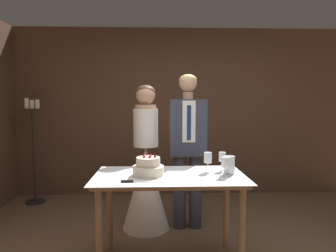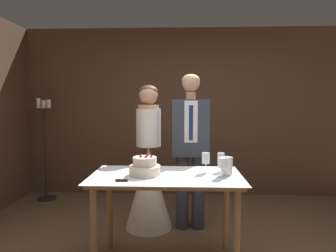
{
  "view_description": "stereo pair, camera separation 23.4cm",
  "coord_description": "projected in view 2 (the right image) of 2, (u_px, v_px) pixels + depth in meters",
  "views": [
    {
      "loc": [
        -0.34,
        -2.34,
        1.47
      ],
      "look_at": [
        -0.23,
        0.65,
        1.22
      ],
      "focal_mm": 32.0,
      "sensor_mm": 36.0,
      "label": 1
    },
    {
      "loc": [
        -0.1,
        -2.34,
        1.47
      ],
      "look_at": [
        -0.23,
        0.65,
        1.22
      ],
      "focal_mm": 32.0,
      "sensor_mm": 36.0,
      "label": 2
    }
  ],
  "objects": [
    {
      "name": "wine_glass_middle",
      "position": [
        222.0,
        164.0,
        2.55
      ],
      "size": [
        0.08,
        0.08,
        0.17
      ],
      "color": "silver",
      "rests_on": "cake_table"
    },
    {
      "name": "wine_glass_far",
      "position": [
        206.0,
        159.0,
        2.72
      ],
      "size": [
        0.07,
        0.07,
        0.18
      ],
      "color": "silver",
      "rests_on": "cake_table"
    },
    {
      "name": "hurricane_candle",
      "position": [
        227.0,
        166.0,
        2.64
      ],
      "size": [
        0.1,
        0.1,
        0.16
      ],
      "color": "silver",
      "rests_on": "cake_table"
    },
    {
      "name": "cake_knife",
      "position": [
        132.0,
        181.0,
        2.42
      ],
      "size": [
        0.44,
        0.02,
        0.02
      ],
      "rotation": [
        0.0,
        0.0,
        -0.0
      ],
      "color": "silver",
      "rests_on": "cake_table"
    },
    {
      "name": "cake_table",
      "position": [
        166.0,
        187.0,
        2.66
      ],
      "size": [
        1.33,
        0.73,
        0.82
      ],
      "color": "brown",
      "rests_on": "ground_plane"
    },
    {
      "name": "tiered_cake",
      "position": [
        145.0,
        167.0,
        2.64
      ],
      "size": [
        0.28,
        0.28,
        0.18
      ],
      "color": "beige",
      "rests_on": "cake_table"
    },
    {
      "name": "bride",
      "position": [
        149.0,
        175.0,
        3.45
      ],
      "size": [
        0.54,
        0.54,
        1.65
      ],
      "color": "white",
      "rests_on": "ground_plane"
    },
    {
      "name": "candle_stand",
      "position": [
        45.0,
        148.0,
        4.44
      ],
      "size": [
        0.28,
        0.28,
        1.51
      ],
      "color": "black",
      "rests_on": "ground_plane"
    },
    {
      "name": "wall_back",
      "position": [
        187.0,
        112.0,
        4.72
      ],
      "size": [
        5.26,
        0.12,
        2.59
      ],
      "primitive_type": "cube",
      "color": "#513828",
      "rests_on": "ground_plane"
    },
    {
      "name": "groom",
      "position": [
        190.0,
        144.0,
        3.4
      ],
      "size": [
        0.41,
        0.25,
        1.77
      ],
      "color": "#333847",
      "rests_on": "ground_plane"
    },
    {
      "name": "wine_glass_near",
      "position": [
        221.0,
        159.0,
        2.77
      ],
      "size": [
        0.07,
        0.07,
        0.18
      ],
      "color": "silver",
      "rests_on": "cake_table"
    }
  ]
}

